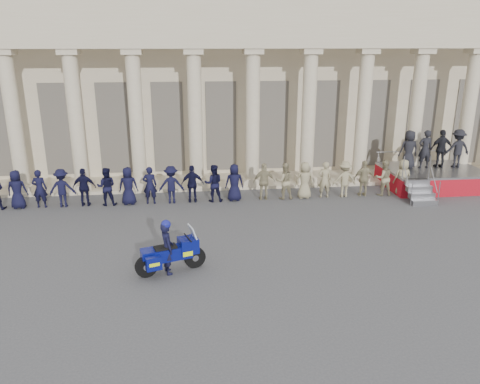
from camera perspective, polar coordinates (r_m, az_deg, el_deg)
The scene contains 6 objects.
ground at distance 14.71m, azimuth 0.65°, elevation -8.61°, with size 90.00×90.00×0.00m, color #404043.
building at distance 27.95m, azimuth -3.09°, elevation 13.61°, with size 40.00×12.50×9.00m.
officer_rank at distance 19.97m, azimuth -7.76°, elevation 0.93°, with size 20.76×0.61×1.62m.
reviewing_stand at distance 23.68m, azimuth 22.73°, elevation 3.87°, with size 4.39×4.17×2.69m.
motorcycle at distance 14.06m, azimuth -8.38°, elevation -7.43°, with size 2.08×1.16×1.37m.
rider at distance 13.93m, azimuth -8.89°, elevation -6.61°, with size 0.54×0.67×1.68m.
Camera 1 is at (-1.62, -13.08, 6.53)m, focal length 35.00 mm.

